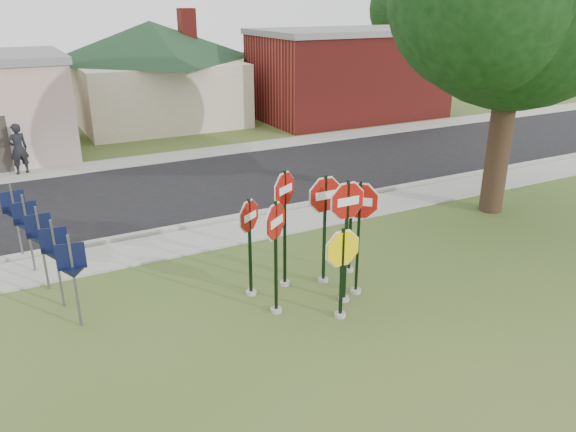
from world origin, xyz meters
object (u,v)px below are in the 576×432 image
stop_sign_yellow (342,263)px  stop_sign_left (276,242)px  pedestrian (18,149)px  stop_sign_center (347,223)px

stop_sign_yellow → stop_sign_left: (-1.10, 0.80, 0.38)m
pedestrian → stop_sign_left: bearing=90.0°
stop_sign_yellow → pedestrian: 15.11m
stop_sign_yellow → pedestrian: (-5.11, 14.22, -0.23)m
stop_sign_yellow → stop_sign_left: 1.41m
stop_sign_yellow → stop_sign_left: bearing=144.0°
stop_sign_center → stop_sign_left: bearing=170.2°
stop_sign_center → pedestrian: (-5.55, 13.69, -0.83)m
stop_sign_left → stop_sign_yellow: bearing=-36.0°
stop_sign_yellow → stop_sign_left: stop_sign_left is taller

